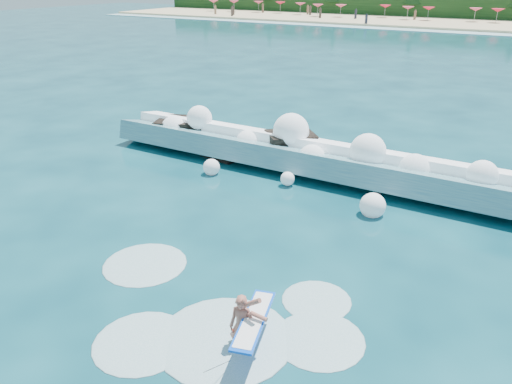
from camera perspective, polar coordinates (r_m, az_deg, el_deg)
ground at (r=15.77m, az=-8.46°, el=-5.41°), size 200.00×200.00×0.00m
beach at (r=89.31m, az=25.86°, el=16.75°), size 140.00×20.00×0.40m
wet_band at (r=78.43m, az=24.89°, el=16.12°), size 140.00×5.00×0.08m
treeline at (r=99.09m, az=26.79°, el=18.42°), size 140.00×4.00×5.00m
breaking_wave at (r=21.14m, az=5.10°, el=4.10°), size 17.87×2.79×1.54m
rock_cluster at (r=23.39m, az=-3.28°, el=5.86°), size 8.42×3.34×1.40m
surfer_with_board at (r=11.25m, az=-1.33°, el=-14.99°), size 1.12×2.79×1.55m
wave_spray at (r=20.92m, az=5.19°, el=5.35°), size 14.87×4.64×2.24m
surf_foam at (r=12.22m, az=-4.12°, el=-14.83°), size 9.48×5.44×0.16m
beach_umbrellas at (r=90.85m, az=26.40°, el=18.06°), size 112.18×6.76×0.50m
beachgoers at (r=86.48m, az=26.07°, el=17.19°), size 100.22×13.83×1.92m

